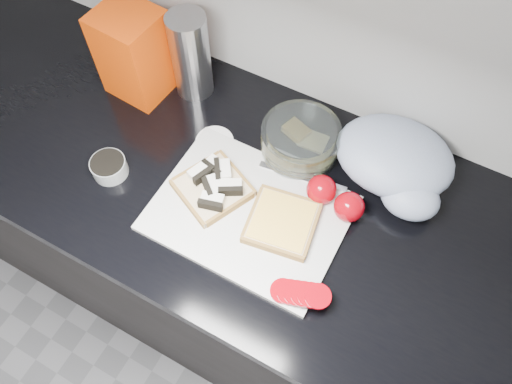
% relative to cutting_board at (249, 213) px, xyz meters
% --- Properties ---
extents(base_cabinet, '(3.50, 0.60, 0.86)m').
position_rel_cutting_board_xyz_m(base_cabinet, '(-0.05, 0.06, -0.48)').
color(base_cabinet, black).
rests_on(base_cabinet, ground).
extents(countertop, '(3.50, 0.64, 0.04)m').
position_rel_cutting_board_xyz_m(countertop, '(-0.05, 0.06, -0.03)').
color(countertop, black).
rests_on(countertop, base_cabinet).
extents(cutting_board, '(0.40, 0.30, 0.01)m').
position_rel_cutting_board_xyz_m(cutting_board, '(0.00, 0.00, 0.00)').
color(cutting_board, silver).
rests_on(cutting_board, countertop).
extents(bread_left, '(0.19, 0.19, 0.04)m').
position_rel_cutting_board_xyz_m(bread_left, '(-0.09, 0.01, 0.02)').
color(bread_left, beige).
rests_on(bread_left, cutting_board).
extents(bread_right, '(0.16, 0.16, 0.02)m').
position_rel_cutting_board_xyz_m(bread_right, '(0.07, 0.01, 0.02)').
color(bread_right, beige).
rests_on(bread_right, cutting_board).
extents(tomato_slices, '(0.13, 0.08, 0.03)m').
position_rel_cutting_board_xyz_m(tomato_slices, '(0.18, -0.12, 0.02)').
color(tomato_slices, '#97030C').
rests_on(tomato_slices, cutting_board).
extents(knife, '(0.20, 0.04, 0.01)m').
position_rel_cutting_board_xyz_m(knife, '(0.09, 0.13, 0.01)').
color(knife, silver).
rests_on(knife, cutting_board).
extents(seed_tub, '(0.08, 0.08, 0.04)m').
position_rel_cutting_board_xyz_m(seed_tub, '(-0.33, -0.05, 0.02)').
color(seed_tub, '#979C9B').
rests_on(seed_tub, countertop).
extents(tub_lid, '(0.09, 0.09, 0.01)m').
position_rel_cutting_board_xyz_m(tub_lid, '(-0.16, 0.13, -0.00)').
color(tub_lid, white).
rests_on(tub_lid, countertop).
extents(glass_bowl, '(0.18, 0.18, 0.07)m').
position_rel_cutting_board_xyz_m(glass_bowl, '(0.02, 0.20, 0.03)').
color(glass_bowl, silver).
rests_on(glass_bowl, countertop).
extents(bread_bag, '(0.15, 0.14, 0.22)m').
position_rel_cutting_board_xyz_m(bread_bag, '(-0.41, 0.19, 0.10)').
color(bread_bag, '#D74203').
rests_on(bread_bag, countertop).
extents(steel_canister, '(0.09, 0.09, 0.22)m').
position_rel_cutting_board_xyz_m(steel_canister, '(-0.29, 0.25, 0.10)').
color(steel_canister, '#A2A2A6').
rests_on(steel_canister, countertop).
extents(grocery_bag, '(0.27, 0.23, 0.11)m').
position_rel_cutting_board_xyz_m(grocery_bag, '(0.23, 0.24, 0.05)').
color(grocery_bag, '#9EAAC2').
rests_on(grocery_bag, countertop).
extents(whole_tomatoes, '(0.13, 0.08, 0.07)m').
position_rel_cutting_board_xyz_m(whole_tomatoes, '(0.15, 0.11, 0.03)').
color(whole_tomatoes, '#97030C').
rests_on(whole_tomatoes, countertop).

